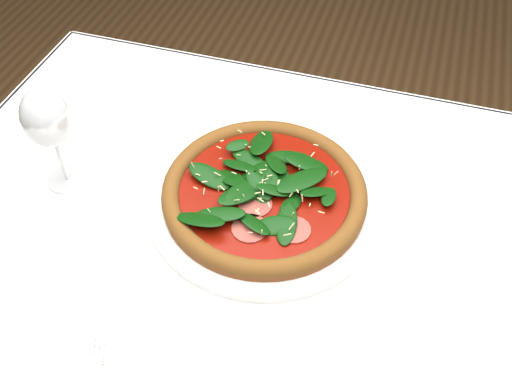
% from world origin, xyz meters
% --- Properties ---
extents(dining_table, '(1.21, 0.81, 0.75)m').
position_xyz_m(dining_table, '(0.00, 0.00, 0.65)').
color(dining_table, silver).
rests_on(dining_table, ground).
extents(plate, '(0.37, 0.37, 0.02)m').
position_xyz_m(plate, '(-0.06, 0.06, 0.76)').
color(plate, white).
rests_on(plate, dining_table).
extents(pizza, '(0.41, 0.41, 0.04)m').
position_xyz_m(pizza, '(-0.06, 0.06, 0.78)').
color(pizza, brown).
rests_on(pizza, plate).
extents(wine_glass, '(0.07, 0.07, 0.18)m').
position_xyz_m(wine_glass, '(-0.38, 0.01, 0.88)').
color(wine_glass, silver).
rests_on(wine_glass, dining_table).
extents(fork, '(0.07, 0.15, 0.00)m').
position_xyz_m(fork, '(-0.17, -0.29, 0.77)').
color(fork, silver).
rests_on(fork, napkin).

